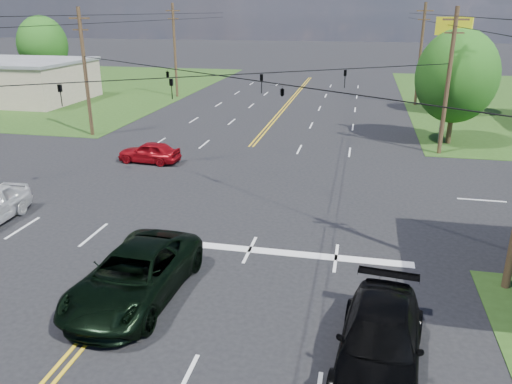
% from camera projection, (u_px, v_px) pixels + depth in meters
% --- Properties ---
extents(ground, '(280.00, 280.00, 0.00)m').
position_uv_depth(ground, '(221.00, 182.00, 28.46)').
color(ground, black).
rests_on(ground, ground).
extents(grass_nw, '(46.00, 48.00, 0.03)m').
position_uv_depth(grass_nw, '(28.00, 86.00, 64.67)').
color(grass_nw, '#254115').
rests_on(grass_nw, ground).
extents(stop_bar, '(10.00, 0.50, 0.02)m').
position_uv_depth(stop_bar, '(286.00, 253.00, 20.14)').
color(stop_bar, silver).
rests_on(stop_bar, ground).
extents(retail_nw, '(16.00, 11.00, 4.00)m').
position_uv_depth(retail_nw, '(8.00, 82.00, 53.82)').
color(retail_nw, tan).
rests_on(retail_nw, ground).
extents(pole_nw, '(1.60, 0.28, 9.50)m').
position_uv_depth(pole_nw, '(85.00, 71.00, 37.57)').
color(pole_nw, '#3F2D1A').
rests_on(pole_nw, ground).
extents(pole_ne, '(1.60, 0.28, 9.50)m').
position_uv_depth(pole_ne, '(448.00, 81.00, 32.52)').
color(pole_ne, '#3F2D1A').
rests_on(pole_ne, ground).
extents(pole_left_far, '(1.60, 0.28, 10.00)m').
position_uv_depth(pole_left_far, '(175.00, 50.00, 54.95)').
color(pole_left_far, '#3F2D1A').
rests_on(pole_left_far, ground).
extents(pole_right_far, '(1.60, 0.28, 10.00)m').
position_uv_depth(pole_right_far, '(420.00, 54.00, 49.90)').
color(pole_right_far, '#3F2D1A').
rests_on(pole_right_far, ground).
extents(span_wire_signals, '(26.00, 18.00, 1.13)m').
position_uv_depth(span_wire_signals, '(218.00, 75.00, 26.41)').
color(span_wire_signals, black).
rests_on(span_wire_signals, ground).
extents(power_lines, '(26.04, 100.00, 0.64)m').
position_uv_depth(power_lines, '(205.00, 25.00, 23.67)').
color(power_lines, black).
rests_on(power_lines, ground).
extents(tree_right_a, '(5.70, 5.70, 8.18)m').
position_uv_depth(tree_right_a, '(457.00, 76.00, 35.10)').
color(tree_right_a, '#3F2D1A').
rests_on(tree_right_a, ground).
extents(tree_right_b, '(4.94, 4.94, 7.09)m').
position_uv_depth(tree_right_b, '(463.00, 68.00, 45.87)').
color(tree_right_b, '#3F2D1A').
rests_on(tree_right_b, ground).
extents(tree_far_l, '(6.08, 6.08, 8.72)m').
position_uv_depth(tree_far_l, '(43.00, 45.00, 62.30)').
color(tree_far_l, '#3F2D1A').
rests_on(tree_far_l, ground).
extents(pickup_dkgreen, '(3.16, 6.38, 1.74)m').
position_uv_depth(pickup_dkgreen, '(135.00, 275.00, 16.74)').
color(pickup_dkgreen, black).
rests_on(pickup_dkgreen, ground).
extents(suv_black, '(2.80, 5.73, 1.60)m').
position_uv_depth(suv_black, '(380.00, 341.00, 13.52)').
color(suv_black, black).
rests_on(suv_black, ground).
extents(sedan_red, '(4.07, 1.85, 1.36)m').
position_uv_depth(sedan_red, '(149.00, 152.00, 32.00)').
color(sedan_red, '#9F0B13').
rests_on(sedan_red, ground).
extents(polesign_ne, '(2.31, 1.23, 8.83)m').
position_uv_depth(polesign_ne, '(451.00, 45.00, 34.50)').
color(polesign_ne, '#A5A5AA').
rests_on(polesign_ne, ground).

